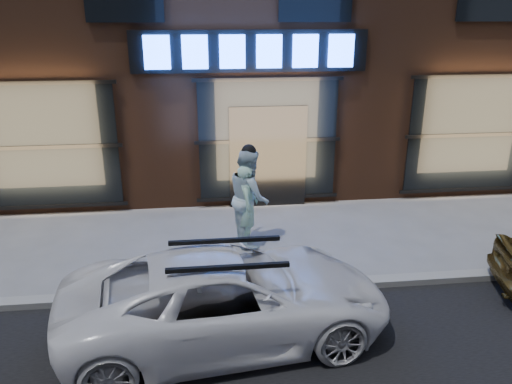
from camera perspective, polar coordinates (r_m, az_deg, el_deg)
ground at (r=8.62m, az=4.94°, el=-11.05°), size 90.00×90.00×0.00m
curb at (r=8.59m, az=4.96°, el=-10.71°), size 60.00×0.25×0.12m
man_bowtie at (r=9.76m, az=-0.97°, el=-1.66°), size 0.47×0.65×1.66m
man_cap at (r=9.84m, az=-0.80°, el=-0.56°), size 0.85×1.03×1.95m
white_suv at (r=7.18m, az=-3.31°, el=-11.92°), size 4.85×2.70×1.28m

